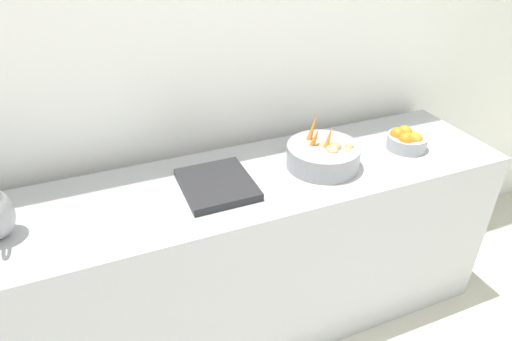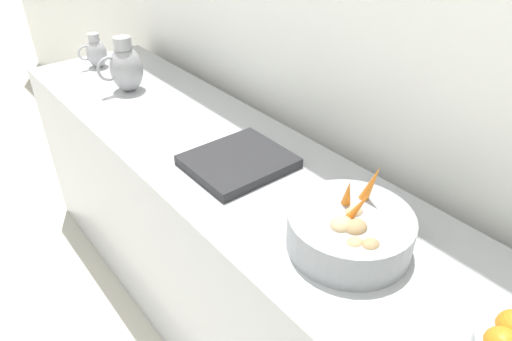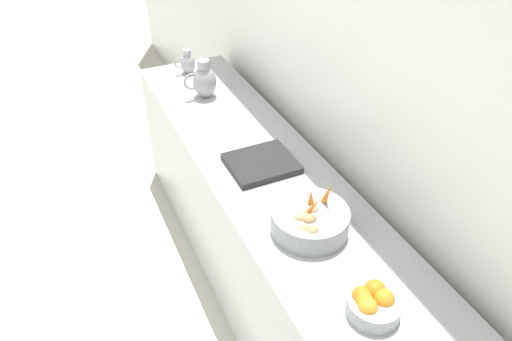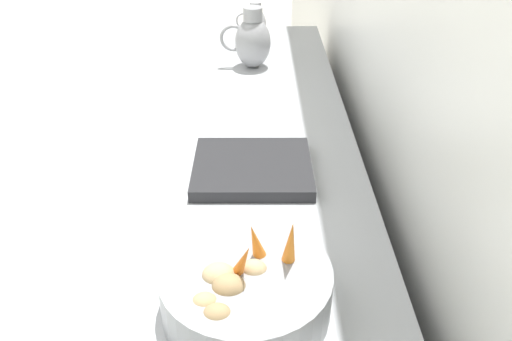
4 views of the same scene
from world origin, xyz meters
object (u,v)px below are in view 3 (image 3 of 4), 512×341
Objects in this scene: metal_pitcher_tall at (204,81)px; metal_pitcher_short at (188,63)px; vegetable_colander at (310,220)px; orange_bowl at (372,303)px.

metal_pitcher_tall is 1.44× the size of metal_pitcher_short.
metal_pitcher_short is at bearing -90.59° from vegetable_colander.
vegetable_colander is at bearing 89.41° from metal_pitcher_short.
vegetable_colander is 1.72× the size of orange_bowl.
metal_pitcher_short reaches higher than orange_bowl.
metal_pitcher_tall is 0.39m from metal_pitcher_short.
orange_bowl is at bearing 88.86° from vegetable_colander.
metal_pitcher_short is (-0.03, -2.23, 0.03)m from orange_bowl.
orange_bowl is 2.23m from metal_pitcher_short.
vegetable_colander is at bearing -91.14° from orange_bowl.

